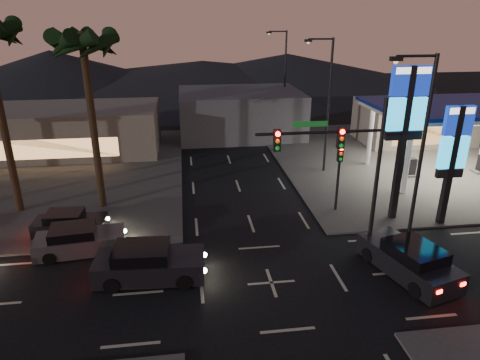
{
  "coord_description": "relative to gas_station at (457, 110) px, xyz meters",
  "views": [
    {
      "loc": [
        -3.62,
        -16.25,
        11.53
      ],
      "look_at": [
        -0.73,
        5.47,
        3.0
      ],
      "focal_mm": 32.0,
      "sensor_mm": 36.0,
      "label": 1
    }
  ],
  "objects": [
    {
      "name": "ground",
      "position": [
        -16.0,
        -12.0,
        -5.08
      ],
      "size": [
        140.0,
        140.0,
        0.0
      ],
      "primitive_type": "plane",
      "color": "black",
      "rests_on": "ground"
    },
    {
      "name": "corner_lot_ne",
      "position": [
        0.0,
        4.0,
        -5.02
      ],
      "size": [
        24.0,
        24.0,
        0.12
      ],
      "primitive_type": "cube",
      "color": "#47443F",
      "rests_on": "ground"
    },
    {
      "name": "corner_lot_nw",
      "position": [
        -32.0,
        4.0,
        -5.02
      ],
      "size": [
        24.0,
        24.0,
        0.12
      ],
      "primitive_type": "cube",
      "color": "#47443F",
      "rests_on": "ground"
    },
    {
      "name": "gas_station",
      "position": [
        0.0,
        0.0,
        0.0
      ],
      "size": [
        12.2,
        8.2,
        5.47
      ],
      "color": "silver",
      "rests_on": "ground"
    },
    {
      "name": "convenience_store",
      "position": [
        2.0,
        9.0,
        -3.08
      ],
      "size": [
        10.0,
        6.0,
        4.0
      ],
      "primitive_type": "cube",
      "color": "#726B5B",
      "rests_on": "ground"
    },
    {
      "name": "pylon_sign_tall",
      "position": [
        -7.5,
        -6.5,
        1.31
      ],
      "size": [
        2.2,
        0.35,
        9.0
      ],
      "color": "black",
      "rests_on": "ground"
    },
    {
      "name": "pylon_sign_short",
      "position": [
        -5.0,
        -7.5,
        -0.42
      ],
      "size": [
        1.6,
        0.35,
        7.0
      ],
      "color": "black",
      "rests_on": "ground"
    },
    {
      "name": "traffic_signal_mast",
      "position": [
        -12.24,
        -10.01,
        0.15
      ],
      "size": [
        6.1,
        0.39,
        8.0
      ],
      "color": "black",
      "rests_on": "ground"
    },
    {
      "name": "pedestal_signal",
      "position": [
        -10.5,
        -5.02,
        -2.16
      ],
      "size": [
        0.32,
        0.39,
        4.3
      ],
      "color": "black",
      "rests_on": "ground"
    },
    {
      "name": "streetlight_near",
      "position": [
        -9.21,
        -11.0,
        0.64
      ],
      "size": [
        2.14,
        0.25,
        10.0
      ],
      "color": "black",
      "rests_on": "ground"
    },
    {
      "name": "streetlight_mid",
      "position": [
        -9.21,
        2.0,
        0.64
      ],
      "size": [
        2.14,
        0.25,
        10.0
      ],
      "color": "black",
      "rests_on": "ground"
    },
    {
      "name": "streetlight_far",
      "position": [
        -9.21,
        16.0,
        0.64
      ],
      "size": [
        2.14,
        0.25,
        10.0
      ],
      "color": "black",
      "rests_on": "ground"
    },
    {
      "name": "palm_a",
      "position": [
        -25.0,
        -2.5,
        4.35
      ],
      "size": [
        4.41,
        4.41,
        10.86
      ],
      "color": "black",
      "rests_on": "ground"
    },
    {
      "name": "building_far_west",
      "position": [
        -30.0,
        10.0,
        -3.08
      ],
      "size": [
        16.0,
        8.0,
        4.0
      ],
      "primitive_type": "cube",
      "color": "#726B5B",
      "rests_on": "ground"
    },
    {
      "name": "building_far_mid",
      "position": [
        -14.0,
        14.0,
        -2.88
      ],
      "size": [
        12.0,
        9.0,
        4.4
      ],
      "primitive_type": "cube",
      "color": "#4C4C51",
      "rests_on": "ground"
    },
    {
      "name": "hill_left",
      "position": [
        -41.0,
        48.0,
        -2.08
      ],
      "size": [
        40.0,
        40.0,
        6.0
      ],
      "primitive_type": "cone",
      "color": "black",
      "rests_on": "ground"
    },
    {
      "name": "hill_right",
      "position": [
        -1.0,
        48.0,
        -2.58
      ],
      "size": [
        50.0,
        50.0,
        5.0
      ],
      "primitive_type": "cone",
      "color": "black",
      "rests_on": "ground"
    },
    {
      "name": "hill_center",
      "position": [
        -16.0,
        48.0,
        -3.08
      ],
      "size": [
        60.0,
        60.0,
        4.0
      ],
      "primitive_type": "cone",
      "color": "black",
      "rests_on": "ground"
    },
    {
      "name": "car_lane_a_front",
      "position": [
        -21.58,
        -10.85,
        -4.3
      ],
      "size": [
        5.24,
        2.42,
        1.68
      ],
      "color": "black",
      "rests_on": "ground"
    },
    {
      "name": "car_lane_b_front",
      "position": [
        -25.28,
        -8.02,
        -4.4
      ],
      "size": [
        4.67,
        2.32,
        1.48
      ],
      "color": "#4D4C4E",
      "rests_on": "ground"
    },
    {
      "name": "car_lane_b_mid",
      "position": [
        -26.26,
        -5.8,
        -4.48
      ],
      "size": [
        4.05,
        1.83,
        1.3
      ],
      "color": "black",
      "rests_on": "ground"
    },
    {
      "name": "suv_station",
      "position": [
        -9.48,
        -12.17,
        -4.31
      ],
      "size": [
        3.36,
        5.34,
        1.66
      ],
      "color": "black",
      "rests_on": "ground"
    }
  ]
}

